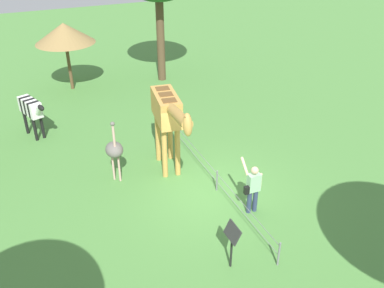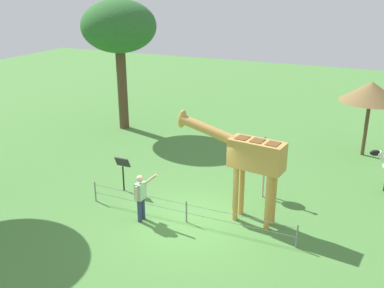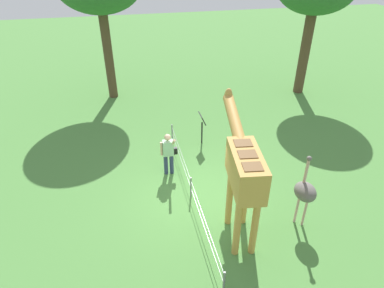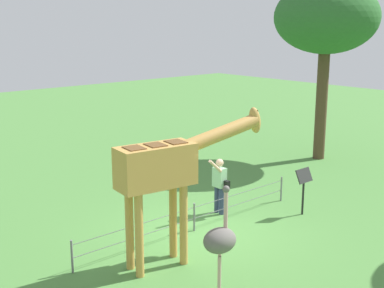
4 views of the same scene
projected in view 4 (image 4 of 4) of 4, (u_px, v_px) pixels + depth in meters
ground_plane at (199, 233)px, 13.37m from camera, size 60.00×60.00×0.00m
giraffe at (168, 169)px, 11.23m from camera, size 3.78×1.00×3.34m
visitor at (219, 183)px, 14.51m from camera, size 0.67×0.58×1.67m
ostrich at (220, 241)px, 10.01m from camera, size 0.70×0.56×2.25m
tree_northeast at (326, 19)px, 19.43m from camera, size 3.88×3.88×6.78m
info_sign at (304, 182)px, 14.43m from camera, size 0.56×0.21×1.32m
wire_fence at (194, 216)px, 13.40m from camera, size 7.05×0.05×0.75m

